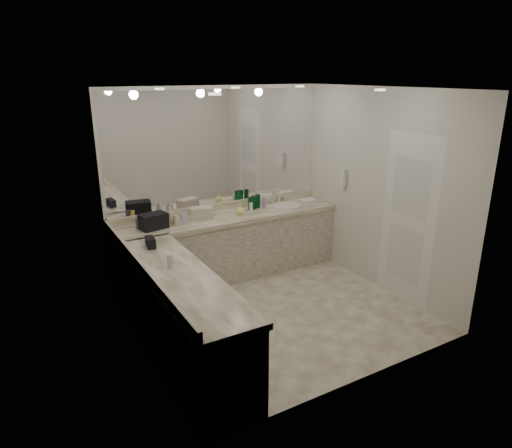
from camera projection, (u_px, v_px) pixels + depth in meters
floor at (274, 311)px, 5.54m from camera, size 3.20×3.20×0.00m
ceiling at (278, 89)px, 4.72m from camera, size 3.20×3.20×0.00m
wall_back at (219, 182)px, 6.37m from camera, size 3.20×0.02×2.60m
wall_left at (135, 232)px, 4.38m from camera, size 0.02×3.00×2.60m
wall_right at (381, 191)px, 5.89m from camera, size 0.02×3.00×2.60m
vanity_back_base at (229, 248)px, 6.40m from camera, size 3.20×0.60×0.84m
vanity_back_top at (229, 217)px, 6.25m from camera, size 3.20×0.64×0.06m
vanity_left_base at (181, 319)px, 4.55m from camera, size 0.60×2.40×0.84m
vanity_left_top at (179, 278)px, 4.41m from camera, size 0.64×2.42×0.06m
backsplash_back at (220, 207)px, 6.46m from camera, size 3.20×0.04×0.10m
backsplash_left at (140, 265)px, 4.50m from camera, size 0.04×3.00×0.10m
mirror_back at (218, 148)px, 6.21m from camera, size 3.12×0.01×1.55m
mirror_left at (132, 184)px, 4.23m from camera, size 0.01×2.92×1.55m
sink at (287, 206)px, 6.70m from camera, size 0.44×0.44×0.03m
faucet at (279, 198)px, 6.85m from camera, size 0.24×0.16×0.14m
wall_phone at (343, 177)px, 6.43m from camera, size 0.06×0.10×0.24m
door at (408, 220)px, 5.55m from camera, size 0.02×0.82×2.10m
black_toiletry_bag at (153, 221)px, 5.68m from camera, size 0.36×0.27×0.19m
black_bag_spill at (150, 243)px, 5.09m from camera, size 0.11×0.20×0.11m
cream_cosmetic_case at (202, 213)px, 6.08m from camera, size 0.33×0.26×0.16m
hand_towel at (307, 201)px, 6.88m from camera, size 0.26×0.18×0.04m
lotion_left at (170, 261)px, 4.55m from camera, size 0.06×0.06×0.15m
soap_bottle_a at (170, 215)px, 5.89m from camera, size 0.09×0.09×0.21m
soap_bottle_b at (184, 216)px, 5.93m from camera, size 0.09×0.09×0.17m
soap_bottle_c at (240, 209)px, 6.25m from camera, size 0.14×0.14×0.15m
green_bottle_0 at (253, 202)px, 6.51m from camera, size 0.07×0.07×0.19m
green_bottle_1 at (250, 203)px, 6.47m from camera, size 0.06×0.06×0.18m
green_bottle_2 at (258, 201)px, 6.56m from camera, size 0.07×0.07×0.20m
amenity_bottle_0 at (138, 224)px, 5.68m from camera, size 0.06×0.06×0.12m
amenity_bottle_1 at (202, 213)px, 6.18m from camera, size 0.05×0.05×0.09m
amenity_bottle_2 at (175, 221)px, 5.89m from camera, size 0.04×0.04×0.06m
amenity_bottle_3 at (140, 222)px, 5.76m from camera, size 0.06×0.06×0.12m
amenity_bottle_4 at (251, 207)px, 6.42m from camera, size 0.05×0.05×0.11m
amenity_bottle_5 at (175, 220)px, 5.83m from camera, size 0.06×0.06×0.13m
amenity_bottle_6 at (264, 203)px, 6.53m from camera, size 0.04×0.04×0.15m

